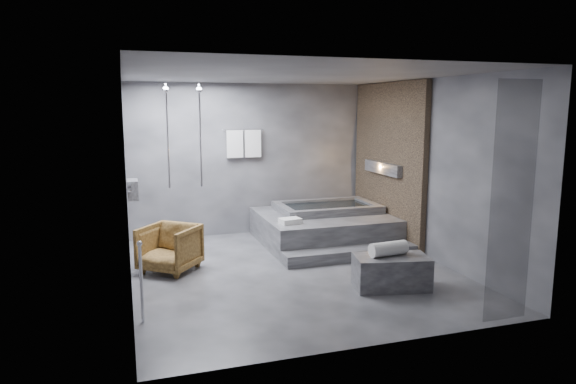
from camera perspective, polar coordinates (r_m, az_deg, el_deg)
name	(u,v)px	position (r m, az deg, el deg)	size (l,w,h in m)	color
room	(313,151)	(7.58, 2.81, 4.61)	(5.00, 5.04, 2.82)	#303133
tub_deck	(323,228)	(9.16, 3.92, -3.96)	(2.20, 2.00, 0.50)	#363639
tub_step	(351,254)	(8.16, 6.99, -6.86)	(2.20, 0.36, 0.18)	#363639
concrete_bench	(391,272)	(6.97, 11.40, -8.71)	(0.96, 0.53, 0.43)	#333235
driftwood_chair	(170,248)	(7.69, -13.03, -6.09)	(0.73, 0.75, 0.68)	#432B10
rolled_towel	(388,249)	(6.91, 11.10, -6.21)	(0.19, 0.19, 0.52)	white
deck_towel	(290,221)	(8.32, 0.24, -3.23)	(0.33, 0.24, 0.09)	silver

